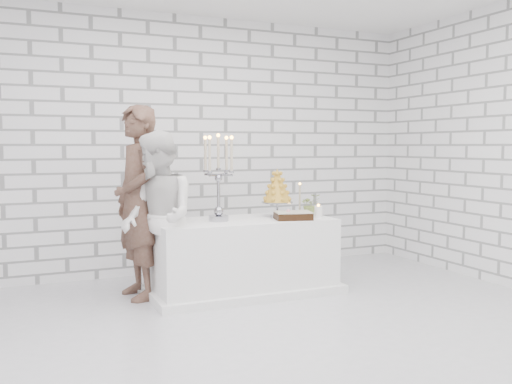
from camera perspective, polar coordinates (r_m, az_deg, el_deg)
name	(u,v)px	position (r m, az deg, el deg)	size (l,w,h in m)	color
ground	(265,338)	(4.49, 0.88, -14.64)	(6.00, 5.00, 0.01)	silver
wall_back	(176,145)	(6.59, -8.17, 4.77)	(6.00, 0.01, 3.00)	white
cake_table	(244,256)	(5.70, -1.28, -6.55)	(1.80, 0.80, 0.75)	white
groom	(137,202)	(5.55, -12.00, -1.03)	(0.69, 0.45, 1.89)	#503124
bride	(158,219)	(5.24, -9.99, -2.71)	(0.79, 0.62, 1.64)	white
candelabra	(218,178)	(5.49, -3.85, 1.48)	(0.35, 0.35, 0.86)	#94949E
croquembouche	(277,193)	(5.82, 2.17, -0.07)	(0.33, 0.33, 0.51)	#AB7A1E
chocolate_cake	(293,215)	(5.64, 3.81, -2.40)	(0.36, 0.26, 0.08)	black
pillar_candle	(318,212)	(5.80, 6.38, -2.03)	(0.08, 0.08, 0.12)	white
extra_taper	(300,199)	(6.09, 4.49, -0.75)	(0.06, 0.06, 0.32)	#C0B194
flowers	(310,204)	(6.00, 5.54, -1.27)	(0.21, 0.18, 0.23)	#597932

